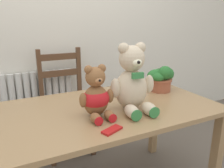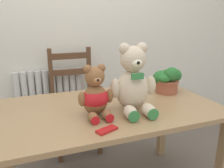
% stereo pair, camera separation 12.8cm
% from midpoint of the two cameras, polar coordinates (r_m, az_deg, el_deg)
% --- Properties ---
extents(wall_back, '(8.00, 0.04, 2.60)m').
position_cam_midpoint_polar(wall_back, '(2.36, -14.88, 16.54)').
color(wall_back, silver).
rests_on(wall_back, ground_plane).
extents(radiator, '(0.69, 0.10, 0.78)m').
position_cam_midpoint_polar(radiator, '(2.42, -19.67, -6.79)').
color(radiator, silver).
rests_on(radiator, ground_plane).
extents(dining_table, '(1.44, 0.80, 0.73)m').
position_cam_midpoint_polar(dining_table, '(1.46, -4.07, -9.49)').
color(dining_table, '#9E7A51').
rests_on(dining_table, ground_plane).
extents(wooden_chair_behind, '(0.43, 0.40, 1.01)m').
position_cam_midpoint_polar(wooden_chair_behind, '(2.20, -13.80, -5.03)').
color(wooden_chair_behind, brown).
rests_on(wooden_chair_behind, ground_plane).
extents(teddy_bear_left, '(0.21, 0.21, 0.30)m').
position_cam_midpoint_polar(teddy_bear_left, '(1.26, -7.06, -3.19)').
color(teddy_bear_left, brown).
rests_on(teddy_bear_left, dining_table).
extents(teddy_bear_right, '(0.29, 0.30, 0.41)m').
position_cam_midpoint_polar(teddy_bear_right, '(1.33, 2.57, 0.55)').
color(teddy_bear_right, beige).
rests_on(teddy_bear_right, dining_table).
extents(potted_plant, '(0.24, 0.18, 0.21)m').
position_cam_midpoint_polar(potted_plant, '(1.74, 10.54, 1.55)').
color(potted_plant, '#9E5138').
rests_on(potted_plant, dining_table).
extents(chocolate_bar, '(0.12, 0.09, 0.01)m').
position_cam_midpoint_polar(chocolate_bar, '(1.12, -3.35, -11.99)').
color(chocolate_bar, red).
rests_on(chocolate_bar, dining_table).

